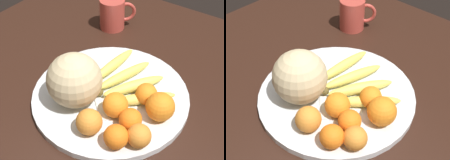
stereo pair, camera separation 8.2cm
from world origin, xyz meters
TOP-DOWN VIEW (x-y plane):
  - kitchen_table at (0.00, 0.00)m, footprint 1.25×1.17m
  - fruit_bowl at (-0.00, -0.00)m, footprint 0.43×0.43m
  - melon at (0.06, 0.07)m, footprint 0.14×0.14m
  - banana_bunch at (-0.02, -0.05)m, footprint 0.24×0.24m
  - orange_front_left at (-0.11, 0.07)m, footprint 0.06×0.06m
  - orange_front_right at (-0.05, 0.06)m, footprint 0.06×0.06m
  - orange_mid_center at (-0.10, -0.03)m, footprint 0.06×0.06m
  - orange_back_left at (-0.11, 0.13)m, footprint 0.06×0.06m
  - orange_back_right at (-0.15, 0.00)m, footprint 0.07×0.07m
  - orange_top_small at (-0.03, 0.14)m, footprint 0.06×0.06m
  - orange_side_extra at (-0.15, 0.10)m, footprint 0.06×0.06m
  - produce_tag at (-0.02, 0.06)m, footprint 0.08×0.08m
  - ceramic_mug at (0.20, -0.30)m, footprint 0.11×0.10m

SIDE VIEW (x-z plane):
  - kitchen_table at x=0.00m, z-range 0.29..1.06m
  - fruit_bowl at x=0.00m, z-range 0.77..0.79m
  - produce_tag at x=-0.02m, z-range 0.79..0.79m
  - banana_bunch at x=-0.02m, z-range 0.79..0.82m
  - orange_front_left at x=-0.11m, z-range 0.79..0.85m
  - orange_side_extra at x=-0.15m, z-range 0.79..0.85m
  - orange_mid_center at x=-0.10m, z-range 0.79..0.85m
  - orange_back_left at x=-0.11m, z-range 0.79..0.85m
  - orange_top_small at x=-0.03m, z-range 0.79..0.85m
  - orange_front_right at x=-0.05m, z-range 0.79..0.85m
  - orange_back_right at x=-0.15m, z-range 0.79..0.86m
  - ceramic_mug at x=0.20m, z-range 0.77..0.88m
  - melon at x=0.06m, z-range 0.79..0.93m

